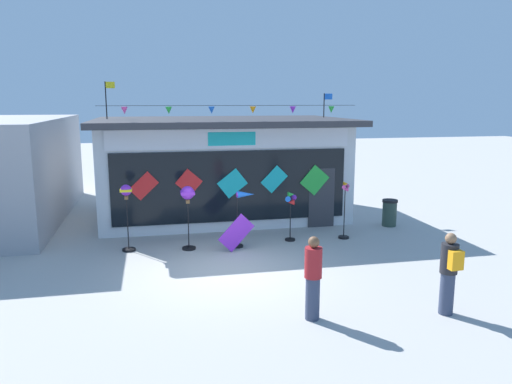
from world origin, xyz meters
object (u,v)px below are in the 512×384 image
(wind_spinner_far_left, at_px, (127,202))
(person_near_camera, at_px, (449,272))
(trash_bin, at_px, (389,213))
(wind_spinner_left, at_px, (188,200))
(person_mid_plaza, at_px, (313,278))
(wind_spinner_center_right, at_px, (291,208))
(wind_spinner_right, at_px, (345,209))
(wind_spinner_center_left, at_px, (243,207))
(kite_shop_building, at_px, (221,167))
(display_kite_on_ground, at_px, (236,233))

(wind_spinner_far_left, xyz_separation_m, person_near_camera, (6.42, -5.69, -0.54))
(trash_bin, bearing_deg, wind_spinner_left, -169.56)
(person_mid_plaza, distance_m, trash_bin, 8.06)
(wind_spinner_far_left, bearing_deg, wind_spinner_center_right, -0.04)
(wind_spinner_right, bearing_deg, wind_spinner_far_left, 179.17)
(wind_spinner_left, xyz_separation_m, person_near_camera, (4.73, -5.46, -0.57))
(wind_spinner_center_left, bearing_deg, kite_shop_building, 90.52)
(wind_spinner_center_left, xyz_separation_m, person_mid_plaza, (0.43, -5.05, -0.34))
(wind_spinner_far_left, xyz_separation_m, wind_spinner_left, (1.69, -0.22, 0.03))
(person_near_camera, relative_size, trash_bin, 1.85)
(wind_spinner_right, bearing_deg, kite_shop_building, 129.03)
(wind_spinner_center_right, xyz_separation_m, person_near_camera, (1.63, -5.68, -0.15))
(wind_spinner_far_left, height_order, wind_spinner_left, wind_spinner_far_left)
(kite_shop_building, distance_m, wind_spinner_center_left, 4.27)
(wind_spinner_right, height_order, person_mid_plaza, wind_spinner_right)
(trash_bin, bearing_deg, kite_shop_building, 151.83)
(kite_shop_building, relative_size, wind_spinner_right, 4.93)
(person_mid_plaza, bearing_deg, wind_spinner_center_left, -20.29)
(wind_spinner_right, distance_m, person_mid_plaza, 5.94)
(wind_spinner_center_left, bearing_deg, person_mid_plaza, -85.10)
(person_mid_plaza, bearing_deg, wind_spinner_far_left, 9.62)
(kite_shop_building, distance_m, wind_spinner_left, 4.45)
(wind_spinner_center_left, relative_size, wind_spinner_right, 0.93)
(wind_spinner_far_left, distance_m, display_kite_on_ground, 3.21)
(trash_bin, bearing_deg, person_mid_plaza, -127.46)
(wind_spinner_center_right, bearing_deg, display_kite_on_ground, -158.98)
(display_kite_on_ground, bearing_deg, wind_spinner_right, 9.70)
(wind_spinner_center_right, xyz_separation_m, person_mid_plaza, (-1.08, -5.34, -0.19))
(kite_shop_building, bearing_deg, wind_spinner_far_left, -129.54)
(person_mid_plaza, bearing_deg, person_near_camera, -122.45)
(wind_spinner_right, distance_m, trash_bin, 2.45)
(person_mid_plaza, bearing_deg, trash_bin, -62.65)
(trash_bin, bearing_deg, wind_spinner_right, -151.47)
(person_mid_plaza, bearing_deg, wind_spinner_center_right, -36.66)
(wind_spinner_far_left, height_order, display_kite_on_ground, wind_spinner_far_left)
(person_mid_plaza, xyz_separation_m, trash_bin, (4.90, 6.39, -0.39))
(kite_shop_building, relative_size, trash_bin, 9.73)
(wind_spinner_left, distance_m, wind_spinner_center_right, 3.14)
(wind_spinner_left, height_order, display_kite_on_ground, wind_spinner_left)
(person_mid_plaza, height_order, display_kite_on_ground, person_mid_plaza)
(wind_spinner_right, xyz_separation_m, display_kite_on_ground, (-3.50, -0.60, -0.41))
(wind_spinner_center_right, relative_size, person_near_camera, 0.91)
(person_near_camera, bearing_deg, kite_shop_building, -73.95)
(wind_spinner_right, height_order, trash_bin, wind_spinner_right)
(wind_spinner_far_left, relative_size, person_near_camera, 1.14)
(wind_spinner_far_left, bearing_deg, wind_spinner_left, -7.49)
(wind_spinner_left, bearing_deg, person_near_camera, -49.12)
(person_near_camera, relative_size, person_mid_plaza, 1.00)
(wind_spinner_center_right, bearing_deg, kite_shop_building, 111.57)
(wind_spinner_center_right, bearing_deg, trash_bin, 15.47)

